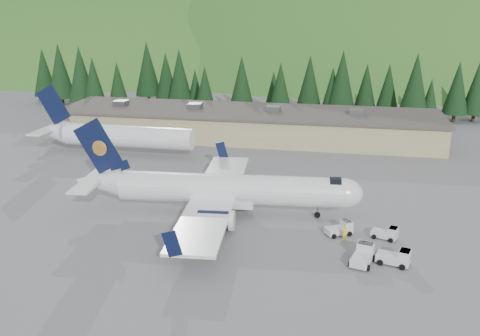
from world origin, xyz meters
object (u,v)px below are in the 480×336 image
baggage_tug_d (396,258)px  ramp_worker (345,233)px  airliner (222,190)px  second_airliner (112,135)px  baggage_tug_a (341,228)px  baggage_tug_b (387,233)px  terminal_building (247,123)px  baggage_tug_c (363,255)px

baggage_tug_d → ramp_worker: size_ratio=1.96×
airliner → second_airliner: airliner is taller
baggage_tug_a → baggage_tug_b: size_ratio=1.07×
baggage_tug_a → terminal_building: bearing=83.3°
baggage_tug_a → ramp_worker: (0.41, -1.57, 0.20)m
airliner → baggage_tug_b: 19.56m
baggage_tug_c → terminal_building: terminal_building is taller
baggage_tug_b → baggage_tug_d: baggage_tug_d is taller
ramp_worker → baggage_tug_a: bearing=-115.3°
second_airliner → airliner: bearing=-42.7°
terminal_building → baggage_tug_d: (23.62, -47.54, -1.87)m
baggage_tug_d → ramp_worker: (-5.03, 4.61, 0.13)m
airliner → baggage_tug_d: (19.62, -9.45, -2.31)m
airliner → ramp_worker: airliner is taller
airliner → terminal_building: size_ratio=0.49×
baggage_tug_a → terminal_building: size_ratio=0.05×
second_airliner → baggage_tug_a: bearing=-33.6°
airliner → baggage_tug_c: airliner is taller
baggage_tug_b → baggage_tug_c: 6.71m
baggage_tug_b → baggage_tug_a: bearing=-163.5°
baggage_tug_a → baggage_tug_c: baggage_tug_c is taller
second_airliner → ramp_worker: second_airliner is taller
baggage_tug_b → second_airliner: bearing=168.4°
baggage_tug_b → terminal_building: size_ratio=0.04×
baggage_tug_b → baggage_tug_c: (-2.66, -6.16, 0.15)m
second_airliner → terminal_building: (19.91, 16.00, -0.70)m
second_airliner → baggage_tug_a: size_ratio=8.54×
terminal_building → baggage_tug_b: bearing=-61.0°
baggage_tug_d → ramp_worker: ramp_worker is taller
second_airliner → baggage_tug_c: 51.40m
baggage_tug_a → baggage_tug_b: (4.91, -0.22, -0.04)m
ramp_worker → baggage_tug_d: bearing=97.5°
airliner → second_airliner: size_ratio=1.26×
second_airliner → baggage_tug_a: 45.85m
baggage_tug_b → ramp_worker: 4.70m
terminal_building → second_airliner: bearing=-141.2°
airliner → baggage_tug_a: bearing=-17.9°
second_airliner → terminal_building: 25.55m
second_airliner → baggage_tug_c: size_ratio=7.52×
baggage_tug_c → second_airliner: bearing=67.2°
baggage_tug_b → ramp_worker: bearing=-144.2°
baggage_tug_a → baggage_tug_c: 6.77m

